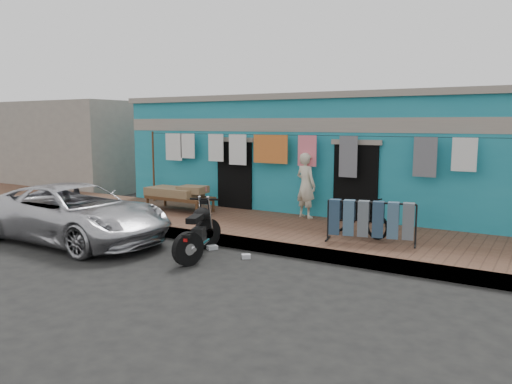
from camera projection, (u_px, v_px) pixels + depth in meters
name	position (u px, v px, depth m)	size (l,w,h in m)	color
ground	(199.00, 268.00, 9.04)	(80.00, 80.00, 0.00)	black
sidewalk	(278.00, 231.00, 11.56)	(28.00, 3.00, 0.25)	brown
curb	(245.00, 243.00, 10.33)	(28.00, 0.10, 0.25)	gray
building	(344.00, 154.00, 14.71)	(12.20, 5.20, 3.36)	teal
neighbor_left	(90.00, 145.00, 20.40)	(6.00, 5.00, 3.40)	#9E9384
clothesline	(284.00, 154.00, 12.67)	(10.06, 0.06, 2.10)	brown
car	(75.00, 212.00, 10.95)	(2.12, 4.66, 1.31)	silver
seated_person	(306.00, 185.00, 12.39)	(0.59, 0.39, 1.63)	beige
bicycle	(357.00, 212.00, 10.45)	(0.54, 1.54, 1.00)	black
motorcycle	(198.00, 229.00, 9.75)	(1.17, 1.78, 1.08)	black
charpoy	(180.00, 198.00, 13.47)	(1.96, 0.96, 0.66)	brown
jeans_rack	(371.00, 221.00, 9.82)	(1.83, 0.74, 0.86)	black
litter_a	(192.00, 244.00, 10.61)	(0.19, 0.15, 0.09)	silver
litter_b	(246.00, 256.00, 9.65)	(0.17, 0.12, 0.08)	silver
litter_c	(212.00, 247.00, 10.35)	(0.21, 0.16, 0.08)	silver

